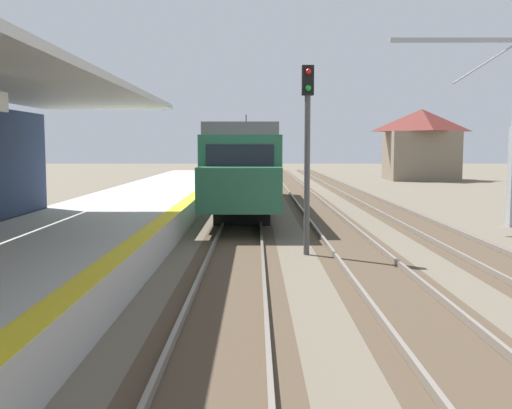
{
  "coord_description": "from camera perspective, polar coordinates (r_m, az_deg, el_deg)",
  "views": [
    {
      "loc": [
        2.45,
        2.82,
        3.0
      ],
      "look_at": [
        2.47,
        12.07,
        2.1
      ],
      "focal_mm": 41.67,
      "sensor_mm": 36.0,
      "label": 1
    }
  ],
  "objects": [
    {
      "name": "distant_trackside_house",
      "position": [
        56.01,
        15.44,
        5.69
      ],
      "size": [
        6.6,
        5.28,
        6.4
      ],
      "color": "#7F705B",
      "rests_on": "ground"
    },
    {
      "name": "track_pair_nearest_platform",
      "position": [
        17.44,
        -1.92,
        -4.19
      ],
      "size": [
        2.34,
        120.0,
        0.16
      ],
      "color": "#4C3D2D",
      "rests_on": "ground"
    },
    {
      "name": "rail_signal_post",
      "position": [
        16.42,
        4.82,
        6.21
      ],
      "size": [
        0.32,
        0.34,
        5.2
      ],
      "color": "#4C4C4C",
      "rests_on": "ground"
    },
    {
      "name": "track_pair_middle",
      "position": [
        17.66,
        9.2,
        -4.14
      ],
      "size": [
        2.34,
        120.0,
        0.16
      ],
      "color": "#4C3D2D",
      "rests_on": "ground"
    },
    {
      "name": "track_pair_far_side",
      "position": [
        18.52,
        19.66,
        -3.94
      ],
      "size": [
        2.34,
        120.0,
        0.16
      ],
      "color": "#4C3D2D",
      "rests_on": "ground"
    },
    {
      "name": "catenary_pylon_far_side",
      "position": [
        24.14,
        22.94,
        6.54
      ],
      "size": [
        5.0,
        0.4,
        7.5
      ],
      "color": "#9EA3A8",
      "rests_on": "ground"
    },
    {
      "name": "approaching_train",
      "position": [
        28.98,
        -1.2,
        3.92
      ],
      "size": [
        2.93,
        19.6,
        4.76
      ],
      "color": "#286647",
      "rests_on": "ground"
    },
    {
      "name": "station_platform",
      "position": [
        14.31,
        -20.43,
        -5.06
      ],
      "size": [
        5.0,
        80.0,
        0.91
      ],
      "color": "#B7B5AD",
      "rests_on": "ground"
    }
  ]
}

